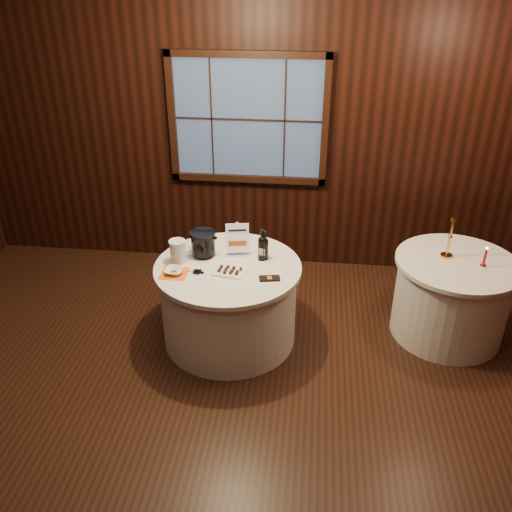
# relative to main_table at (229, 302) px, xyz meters

# --- Properties ---
(ground) EXTENTS (6.00, 6.00, 0.00)m
(ground) POSITION_rel_main_table_xyz_m (0.00, -1.00, -0.39)
(ground) COLOR black
(ground) RESTS_ON ground
(back_wall) EXTENTS (6.00, 0.10, 3.00)m
(back_wall) POSITION_rel_main_table_xyz_m (0.00, 1.48, 1.16)
(back_wall) COLOR black
(back_wall) RESTS_ON ground
(main_table) EXTENTS (1.28, 1.28, 0.77)m
(main_table) POSITION_rel_main_table_xyz_m (0.00, 0.00, 0.00)
(main_table) COLOR white
(main_table) RESTS_ON ground
(side_table) EXTENTS (1.08, 1.08, 0.77)m
(side_table) POSITION_rel_main_table_xyz_m (2.00, 0.30, 0.00)
(side_table) COLOR white
(side_table) RESTS_ON ground
(sign_stand) EXTENTS (0.20, 0.12, 0.33)m
(sign_stand) POSITION_rel_main_table_xyz_m (0.06, 0.20, 0.49)
(sign_stand) COLOR #B8B8BF
(sign_stand) RESTS_ON main_table
(port_bottle_left) EXTENTS (0.07, 0.08, 0.29)m
(port_bottle_left) POSITION_rel_main_table_xyz_m (0.28, 0.14, 0.51)
(port_bottle_left) COLOR black
(port_bottle_left) RESTS_ON main_table
(port_bottle_right) EXTENTS (0.07, 0.08, 0.28)m
(port_bottle_right) POSITION_rel_main_table_xyz_m (0.30, 0.15, 0.50)
(port_bottle_right) COLOR black
(port_bottle_right) RESTS_ON main_table
(ice_bucket) EXTENTS (0.23, 0.23, 0.23)m
(ice_bucket) POSITION_rel_main_table_xyz_m (-0.24, 0.15, 0.50)
(ice_bucket) COLOR black
(ice_bucket) RESTS_ON main_table
(chocolate_plate) EXTENTS (0.30, 0.23, 0.04)m
(chocolate_plate) POSITION_rel_main_table_xyz_m (0.03, -0.12, 0.40)
(chocolate_plate) COLOR white
(chocolate_plate) RESTS_ON main_table
(chocolate_box) EXTENTS (0.19, 0.12, 0.01)m
(chocolate_box) POSITION_rel_main_table_xyz_m (0.38, -0.18, 0.39)
(chocolate_box) COLOR black
(chocolate_box) RESTS_ON main_table
(grape_bunch) EXTENTS (0.15, 0.06, 0.03)m
(grape_bunch) POSITION_rel_main_table_xyz_m (-0.23, -0.15, 0.40)
(grape_bunch) COLOR black
(grape_bunch) RESTS_ON main_table
(glass_pitcher) EXTENTS (0.19, 0.15, 0.21)m
(glass_pitcher) POSITION_rel_main_table_xyz_m (-0.44, 0.01, 0.49)
(glass_pitcher) COLOR silver
(glass_pitcher) RESTS_ON main_table
(orange_napkin) EXTENTS (0.23, 0.23, 0.00)m
(orange_napkin) POSITION_rel_main_table_xyz_m (-0.43, -0.18, 0.38)
(orange_napkin) COLOR orange
(orange_napkin) RESTS_ON main_table
(cracker_bowl) EXTENTS (0.17, 0.17, 0.04)m
(cracker_bowl) POSITION_rel_main_table_xyz_m (-0.43, -0.18, 0.41)
(cracker_bowl) COLOR white
(cracker_bowl) RESTS_ON orange_napkin
(brass_candlestick) EXTENTS (0.11, 0.11, 0.38)m
(brass_candlestick) POSITION_rel_main_table_xyz_m (1.91, 0.37, 0.52)
(brass_candlestick) COLOR gold
(brass_candlestick) RESTS_ON side_table
(red_candle) EXTENTS (0.05, 0.05, 0.19)m
(red_candle) POSITION_rel_main_table_xyz_m (2.19, 0.23, 0.46)
(red_candle) COLOR gold
(red_candle) RESTS_ON side_table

